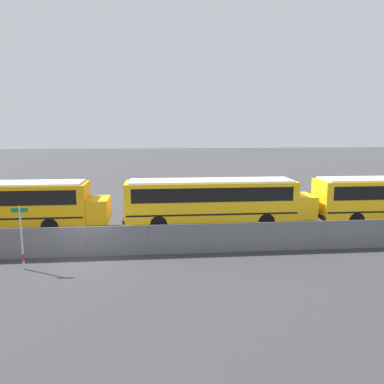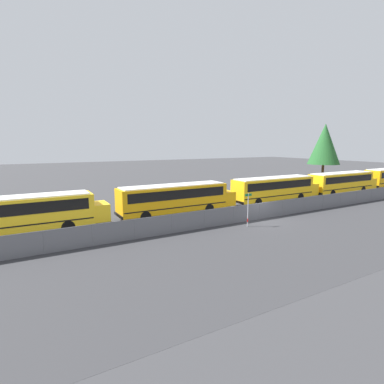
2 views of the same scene
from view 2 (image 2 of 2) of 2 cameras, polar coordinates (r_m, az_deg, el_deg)
ground_plane at (r=28.66m, az=12.64°, el=-5.09°), size 200.00×200.00×0.00m
road_strip at (r=24.74m, az=22.08°, el=-7.83°), size 124.07×12.00×0.01m
fence at (r=28.48m, az=12.70°, el=-3.55°), size 90.14×0.07×1.54m
school_bus_1 at (r=26.15m, az=-29.75°, el=-3.36°), size 12.26×2.47×3.05m
school_bus_2 at (r=29.19m, az=-3.03°, el=-0.95°), size 12.26×2.47×3.05m
school_bus_3 at (r=36.91m, az=15.55°, el=0.85°), size 12.26×2.47×3.05m
school_bus_4 at (r=46.42m, az=26.74°, el=1.85°), size 12.26×2.47×3.05m
street_sign at (r=25.64m, az=10.61°, el=-3.19°), size 0.70×0.09×2.88m
tree_1 at (r=58.09m, az=23.92°, el=8.34°), size 5.44×5.44×10.45m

